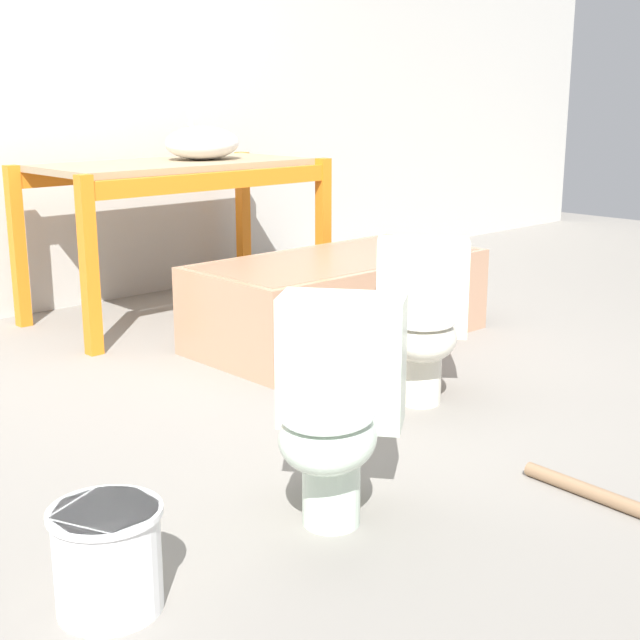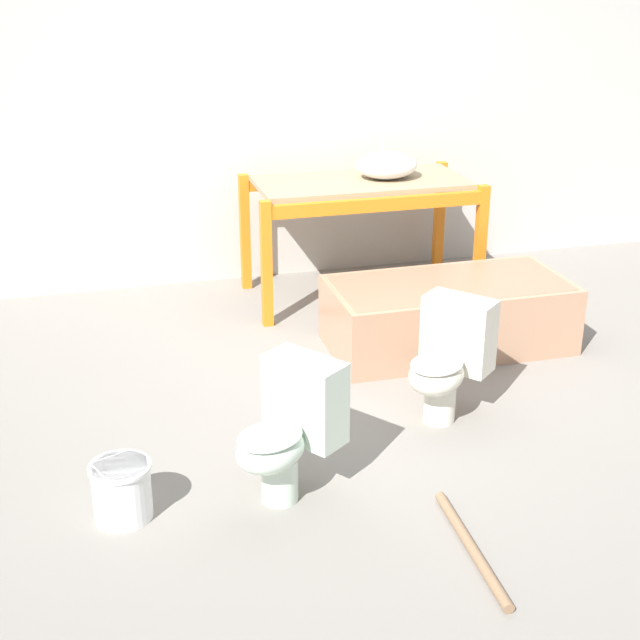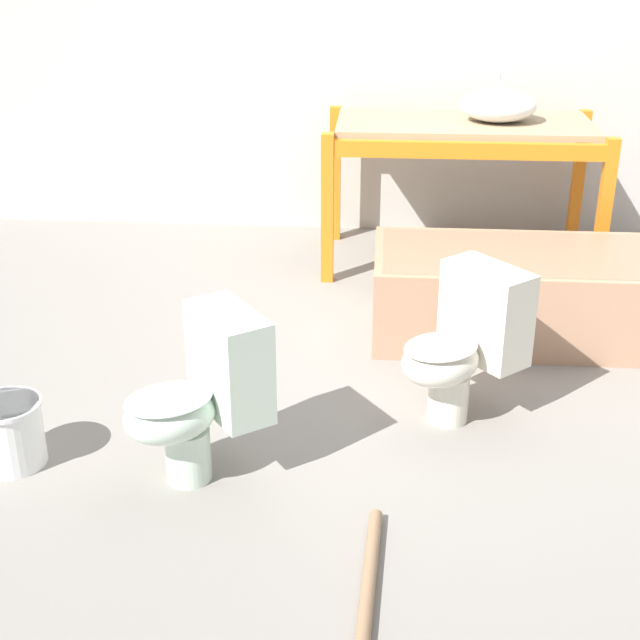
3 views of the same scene
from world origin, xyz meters
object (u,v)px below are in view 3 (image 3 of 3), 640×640
at_px(sink_basin, 498,105).
at_px(toilet_near, 465,340).
at_px(toilet_far, 203,391).
at_px(bucket_white, 9,431).
at_px(bathtub_main, 525,288).

relative_size(sink_basin, toilet_near, 0.68).
xyz_separation_m(toilet_far, bucket_white, (-0.78, 0.01, -0.22)).
xyz_separation_m(sink_basin, bathtub_main, (0.08, -1.04, -0.72)).
bearing_deg(sink_basin, bathtub_main, -85.52).
bearing_deg(bathtub_main, bucket_white, -147.56).
xyz_separation_m(toilet_near, bucket_white, (-1.80, -0.52, -0.22)).
relative_size(sink_basin, toilet_far, 0.68).
height_order(sink_basin, toilet_far, sink_basin).
distance_m(bathtub_main, toilet_far, 1.97).
relative_size(toilet_near, toilet_far, 1.00).
bearing_deg(bucket_white, toilet_near, 16.01).
height_order(bathtub_main, bucket_white, bathtub_main).
relative_size(bathtub_main, bucket_white, 5.43).
height_order(sink_basin, bathtub_main, sink_basin).
distance_m(sink_basin, toilet_far, 2.83).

